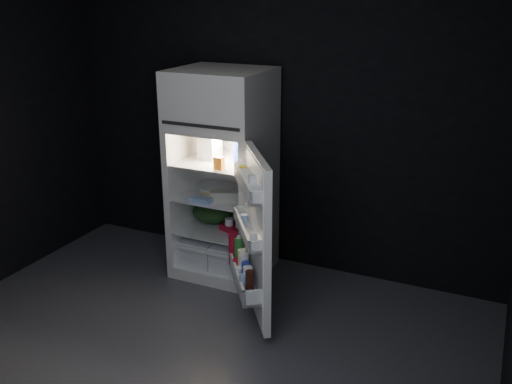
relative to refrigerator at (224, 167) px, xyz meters
The scene contains 17 objects.
floor 1.67m from the refrigerator, 75.44° to the right, with size 4.00×3.40×0.00m, color #48484D.
wall_back 0.65m from the refrigerator, 47.87° to the left, with size 4.00×0.00×2.70m, color black.
refrigerator is the anchor object (origin of this frame).
fridge_door 0.94m from the refrigerator, 48.99° to the right, with size 0.57×0.70×1.22m.
milk_jug 0.22m from the refrigerator, 163.25° to the right, with size 0.16×0.16×0.24m, color white.
mayo_jar 0.20m from the refrigerator, 12.79° to the left, with size 0.12×0.12×0.14m, color #1C3199.
jam_jar 0.27m from the refrigerator, ahead, with size 0.10×0.10×0.13m, color black.
amber_bottle 0.30m from the refrigerator, behind, with size 0.09×0.09×0.22m, color gold.
small_carton 0.31m from the refrigerator, 69.16° to the right, with size 0.08×0.06×0.10m, color orange.
egg_carton 0.26m from the refrigerator, 54.08° to the right, with size 0.28×0.11×0.07m, color #9C9C8E.
pie 0.22m from the refrigerator, behind, with size 0.28×0.28×0.04m, color tan.
flat_package 0.37m from the refrigerator, 101.61° to the right, with size 0.18×0.09×0.04m, color #829BC9.
wrapped_pkg 0.30m from the refrigerator, 40.45° to the left, with size 0.13×0.11×0.05m, color #F7F1CA.
produce_bag 0.45m from the refrigerator, behind, with size 0.37×0.31×0.20m, color #193815.
yogurt_tray 0.54m from the refrigerator, 33.18° to the right, with size 0.26×0.14×0.05m, color maroon.
small_can_red 0.53m from the refrigerator, 18.27° to the left, with size 0.07×0.07×0.09m, color maroon.
small_can_silver 0.57m from the refrigerator, 23.25° to the left, with size 0.07×0.07×0.09m, color silver.
Camera 1 is at (1.85, -2.77, 2.37)m, focal length 40.00 mm.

